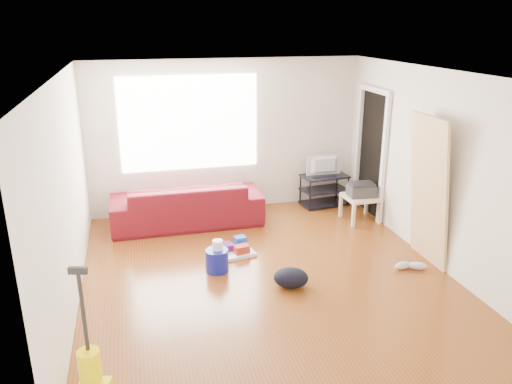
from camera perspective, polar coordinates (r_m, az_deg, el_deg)
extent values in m
cube|color=#62390E|center=(6.41, 1.15, -9.45)|extent=(4.50, 5.00, 0.01)
cube|color=silver|center=(5.66, 1.32, 13.41)|extent=(4.50, 5.00, 0.01)
cube|color=silver|center=(8.27, -3.40, 6.36)|extent=(4.50, 0.01, 2.50)
cube|color=silver|center=(3.75, 11.58, -10.05)|extent=(4.50, 0.01, 2.50)
cube|color=silver|center=(5.77, -20.86, -0.48)|extent=(0.01, 5.00, 2.50)
cube|color=silver|center=(6.85, 19.73, 2.60)|extent=(0.01, 5.00, 2.50)
cube|color=white|center=(8.11, -7.61, 7.79)|extent=(2.20, 0.01, 1.50)
cube|color=white|center=(7.92, 14.37, 3.36)|extent=(0.06, 0.08, 2.00)
cube|color=white|center=(8.69, 11.60, 4.93)|extent=(0.06, 0.08, 2.00)
cube|color=white|center=(8.11, 13.47, 11.31)|extent=(0.06, 0.98, 0.08)
cube|color=black|center=(8.31, 13.13, 4.19)|extent=(0.01, 0.86, 1.98)
imported|color=#590E12|center=(8.02, -7.81, -3.57)|extent=(2.33, 0.91, 0.68)
cube|color=black|center=(8.81, 7.70, -1.24)|extent=(0.82, 0.52, 0.03)
cube|color=black|center=(8.73, 7.77, 0.27)|extent=(0.82, 0.52, 0.03)
cube|color=black|center=(8.65, 7.84, 1.81)|extent=(0.82, 0.52, 0.03)
cylinder|color=black|center=(8.41, 6.20, -0.45)|extent=(0.03, 0.03, 0.54)
cylinder|color=black|center=(8.74, 5.09, 0.33)|extent=(0.03, 0.03, 0.54)
cylinder|color=black|center=(8.74, 10.44, 0.09)|extent=(0.03, 0.03, 0.54)
cylinder|color=black|center=(9.06, 9.22, 0.83)|extent=(0.03, 0.03, 0.54)
imported|color=black|center=(8.60, 7.90, 3.03)|extent=(0.62, 0.08, 0.35)
cube|color=#DCB68F|center=(8.10, 11.91, -0.58)|extent=(0.53, 0.53, 0.05)
cube|color=#DCB68F|center=(7.88, 11.08, -2.71)|extent=(0.05, 0.05, 0.37)
cube|color=#DCB68F|center=(8.27, 9.65, -1.58)|extent=(0.05, 0.05, 0.37)
cube|color=#DCB68F|center=(8.09, 14.02, -2.35)|extent=(0.05, 0.05, 0.37)
cube|color=#DCB68F|center=(8.47, 12.49, -1.26)|extent=(0.05, 0.05, 0.37)
cube|color=#2D2D2E|center=(8.07, 11.96, 0.17)|extent=(0.44, 0.35, 0.18)
cube|color=black|center=(8.04, 12.01, 0.90)|extent=(0.40, 0.31, 0.04)
cylinder|color=#10188E|center=(6.52, -4.44, -8.95)|extent=(0.34, 0.34, 0.29)
cylinder|color=white|center=(6.45, -4.37, -7.22)|extent=(0.13, 0.13, 0.12)
cube|color=white|center=(6.94, -2.69, -6.90)|extent=(0.62, 0.54, 0.04)
cube|color=maroon|center=(6.85, -1.65, -6.54)|extent=(0.22, 0.17, 0.11)
cube|color=#4D125C|center=(6.95, -3.68, -6.31)|extent=(0.27, 0.22, 0.09)
cube|color=blue|center=(7.02, -1.84, -5.69)|extent=(0.18, 0.16, 0.15)
ellipsoid|color=black|center=(6.17, 4.00, -10.70)|extent=(0.50, 0.45, 0.23)
ellipsoid|color=silver|center=(6.80, 16.42, -8.06)|extent=(0.26, 0.15, 0.10)
ellipsoid|color=silver|center=(6.84, 17.98, -8.02)|extent=(0.27, 0.20, 0.10)
cylinder|color=#FFF300|center=(4.58, -18.45, -18.53)|extent=(0.19, 0.19, 0.32)
cylinder|color=black|center=(4.33, -19.14, -12.89)|extent=(0.03, 0.03, 0.70)
cube|color=black|center=(4.15, -19.70, -8.45)|extent=(0.15, 0.07, 0.06)
cube|color=tan|center=(7.13, 18.30, -7.39)|extent=(0.24, 0.79, 1.96)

